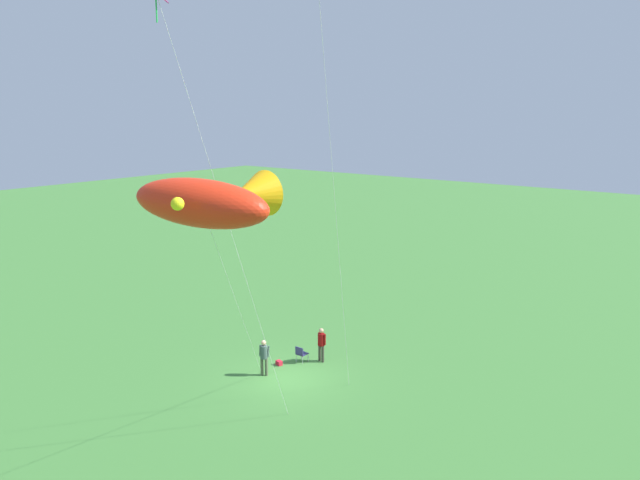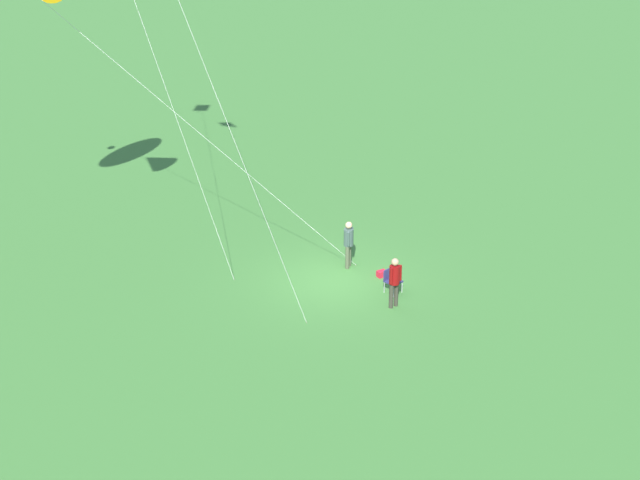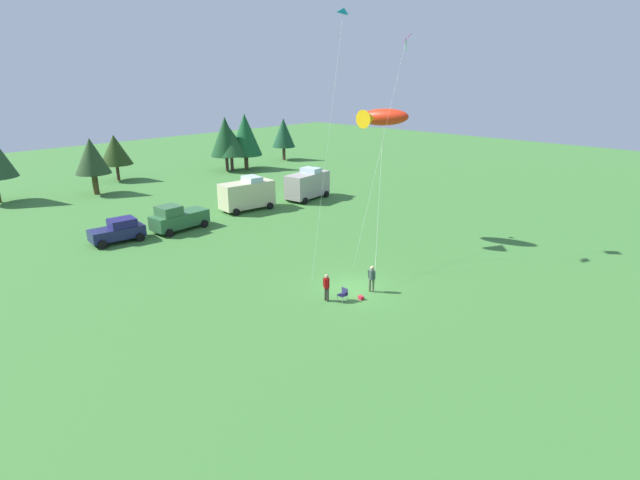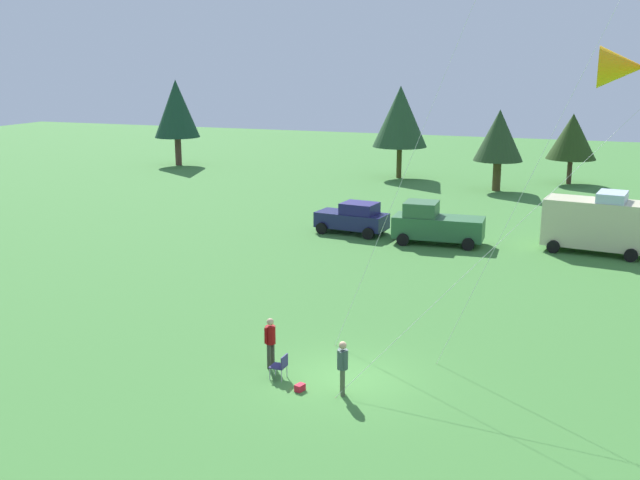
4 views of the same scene
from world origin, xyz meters
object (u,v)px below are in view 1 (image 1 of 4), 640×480
person_kite_flyer (264,355)px  kite_diamond_rainbow (167,29)px  person_spectator (321,342)px  kite_large_fish (213,201)px  folding_chair (301,353)px  backpack_on_grass (279,363)px

person_kite_flyer → kite_diamond_rainbow: (8.21, 4.14, 13.52)m
person_spectator → kite_large_fish: size_ratio=0.16×
person_kite_flyer → folding_chair: person_kite_flyer is taller
folding_chair → backpack_on_grass: folding_chair is taller
kite_large_fish → person_spectator: bearing=-156.0°
backpack_on_grass → kite_large_fish: bearing=33.2°
person_kite_flyer → folding_chair: (-2.24, 0.41, -0.53)m
backpack_on_grass → folding_chair: bearing=145.3°
backpack_on_grass → kite_diamond_rainbow: kite_diamond_rainbow is taller
kite_large_fish → folding_chair: bearing=-151.6°
folding_chair → backpack_on_grass: bearing=147.3°
backpack_on_grass → kite_diamond_rainbow: bearing=24.6°
kite_large_fish → kite_diamond_rainbow: 5.18m
kite_large_fish → kite_diamond_rainbow: size_ratio=0.67×
folding_chair → person_spectator: bearing=-45.1°
person_kite_flyer → kite_diamond_rainbow: bearing=-176.0°
person_kite_flyer → person_spectator: size_ratio=1.00×
person_spectator → kite_large_fish: 15.53m
folding_chair → kite_large_fish: bearing=-149.6°
backpack_on_grass → person_spectator: bearing=139.4°
kite_large_fish → kite_diamond_rainbow: kite_diamond_rainbow is taller
folding_chair → kite_diamond_rainbow: (10.45, 3.73, 14.06)m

